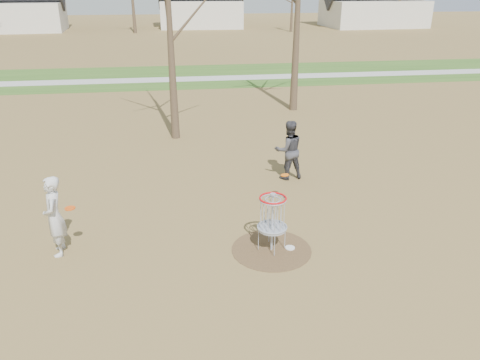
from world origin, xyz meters
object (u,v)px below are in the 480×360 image
(player_standing, at_px, (54,216))
(disc_grounded, at_px, (290,248))
(player_throwing, at_px, (289,150))
(disc_golf_basket, at_px, (272,214))

(player_standing, height_order, disc_grounded, player_standing)
(player_standing, xyz_separation_m, player_throwing, (5.99, 3.48, -0.00))
(disc_grounded, bearing_deg, disc_golf_basket, 178.97)
(player_throwing, height_order, disc_grounded, player_throwing)
(disc_golf_basket, bearing_deg, player_standing, 173.43)
(player_throwing, bearing_deg, disc_golf_basket, 63.78)
(player_throwing, height_order, disc_golf_basket, player_throwing)
(player_throwing, xyz_separation_m, disc_grounded, (-0.90, -4.02, -0.88))
(player_throwing, relative_size, disc_grounded, 8.21)
(player_standing, xyz_separation_m, disc_golf_basket, (4.66, -0.54, 0.01))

